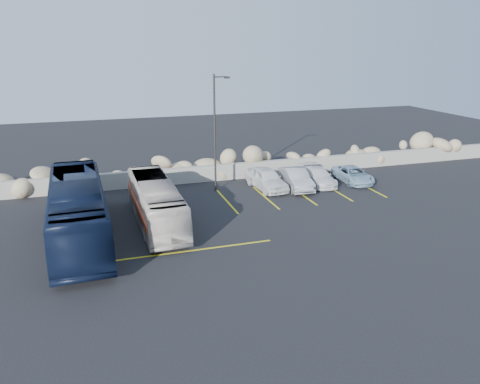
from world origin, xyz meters
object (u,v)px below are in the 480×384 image
object	(u,v)px
car_d	(353,175)
car_c	(318,176)
lamppost	(216,130)
tour_coach	(78,210)
car_a	(267,179)
car_b	(296,179)
vintage_bus	(156,202)

from	to	relation	value
car_d	car_c	bearing A→B (deg)	176.17
lamppost	car_c	size ratio (longest dim) A/B	1.95
tour_coach	car_d	world-z (taller)	tour_coach
car_c	car_a	bearing A→B (deg)	-178.44
lamppost	car_a	distance (m)	5.03
car_b	tour_coach	bearing A→B (deg)	-156.12
car_a	car_c	distance (m)	4.01
tour_coach	car_d	size ratio (longest dim) A/B	2.82
car_c	car_d	distance (m)	2.75
tour_coach	car_c	world-z (taller)	tour_coach
vintage_bus	car_a	bearing A→B (deg)	25.72
vintage_bus	car_d	xyz separation A→B (m)	(15.13, 3.93, -0.70)
lamppost	tour_coach	xyz separation A→B (m)	(-9.06, -6.04, -2.69)
car_d	car_a	bearing A→B (deg)	179.27
tour_coach	car_d	bearing A→B (deg)	12.61
vintage_bus	car_c	bearing A→B (deg)	17.43
car_d	vintage_bus	bearing A→B (deg)	-163.07
lamppost	vintage_bus	distance (m)	7.60
tour_coach	car_b	world-z (taller)	tour_coach
lamppost	car_a	bearing A→B (deg)	-11.03
lamppost	car_c	xyz separation A→B (m)	(7.51, -0.75, -3.70)
car_b	car_c	bearing A→B (deg)	18.37
tour_coach	car_a	bearing A→B (deg)	21.22
car_a	car_c	bearing A→B (deg)	-5.96
car_c	vintage_bus	bearing A→B (deg)	-158.65
vintage_bus	tour_coach	bearing A→B (deg)	-167.03
tour_coach	car_c	distance (m)	17.42
vintage_bus	tour_coach	xyz separation A→B (m)	(-4.17, -1.07, 0.33)
tour_coach	car_d	xyz separation A→B (m)	(19.30, 4.99, -1.03)
car_b	car_c	size ratio (longest dim) A/B	1.05
tour_coach	car_b	bearing A→B (deg)	16.46
car_c	lamppost	bearing A→B (deg)	176.83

